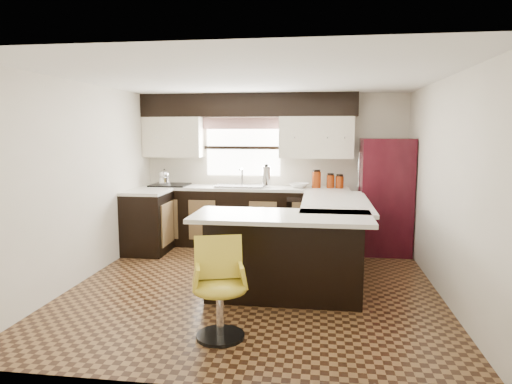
# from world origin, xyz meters

# --- Properties ---
(floor) EXTENTS (4.40, 4.40, 0.00)m
(floor) POSITION_xyz_m (0.00, 0.00, 0.00)
(floor) COLOR #49301A
(floor) RESTS_ON ground
(ceiling) EXTENTS (4.40, 4.40, 0.00)m
(ceiling) POSITION_xyz_m (0.00, 0.00, 2.40)
(ceiling) COLOR silver
(ceiling) RESTS_ON wall_back
(wall_back) EXTENTS (4.40, 0.00, 4.40)m
(wall_back) POSITION_xyz_m (0.00, 2.20, 1.20)
(wall_back) COLOR beige
(wall_back) RESTS_ON floor
(wall_front) EXTENTS (4.40, 0.00, 4.40)m
(wall_front) POSITION_xyz_m (0.00, -2.20, 1.20)
(wall_front) COLOR beige
(wall_front) RESTS_ON floor
(wall_left) EXTENTS (0.00, 4.40, 4.40)m
(wall_left) POSITION_xyz_m (-2.10, 0.00, 1.20)
(wall_left) COLOR beige
(wall_left) RESTS_ON floor
(wall_right) EXTENTS (0.00, 4.40, 4.40)m
(wall_right) POSITION_xyz_m (2.10, 0.00, 1.20)
(wall_right) COLOR beige
(wall_right) RESTS_ON floor
(base_cab_back) EXTENTS (3.30, 0.60, 0.90)m
(base_cab_back) POSITION_xyz_m (-0.45, 1.90, 0.45)
(base_cab_back) COLOR black
(base_cab_back) RESTS_ON floor
(base_cab_left) EXTENTS (0.60, 0.70, 0.90)m
(base_cab_left) POSITION_xyz_m (-1.80, 1.25, 0.45)
(base_cab_left) COLOR black
(base_cab_left) RESTS_ON floor
(counter_back) EXTENTS (3.30, 0.60, 0.04)m
(counter_back) POSITION_xyz_m (-0.45, 1.90, 0.92)
(counter_back) COLOR silver
(counter_back) RESTS_ON base_cab_back
(counter_left) EXTENTS (0.60, 0.70, 0.04)m
(counter_left) POSITION_xyz_m (-1.80, 1.25, 0.92)
(counter_left) COLOR silver
(counter_left) RESTS_ON base_cab_left
(soffit) EXTENTS (3.40, 0.35, 0.36)m
(soffit) POSITION_xyz_m (-0.40, 2.03, 2.22)
(soffit) COLOR black
(soffit) RESTS_ON wall_back
(upper_cab_left) EXTENTS (0.94, 0.35, 0.64)m
(upper_cab_left) POSITION_xyz_m (-1.62, 2.03, 1.72)
(upper_cab_left) COLOR beige
(upper_cab_left) RESTS_ON wall_back
(upper_cab_right) EXTENTS (1.14, 0.35, 0.64)m
(upper_cab_right) POSITION_xyz_m (0.68, 2.03, 1.72)
(upper_cab_right) COLOR beige
(upper_cab_right) RESTS_ON wall_back
(window_pane) EXTENTS (1.20, 0.02, 0.90)m
(window_pane) POSITION_xyz_m (-0.50, 2.18, 1.55)
(window_pane) COLOR white
(window_pane) RESTS_ON wall_back
(valance) EXTENTS (1.30, 0.06, 0.18)m
(valance) POSITION_xyz_m (-0.50, 2.14, 1.94)
(valance) COLOR #D19B93
(valance) RESTS_ON wall_back
(sink) EXTENTS (0.75, 0.45, 0.03)m
(sink) POSITION_xyz_m (-0.50, 1.88, 0.96)
(sink) COLOR #B2B2B7
(sink) RESTS_ON counter_back
(dishwasher) EXTENTS (0.58, 0.03, 0.78)m
(dishwasher) POSITION_xyz_m (0.55, 1.61, 0.43)
(dishwasher) COLOR black
(dishwasher) RESTS_ON floor
(cooktop) EXTENTS (0.58, 0.50, 0.02)m
(cooktop) POSITION_xyz_m (-1.65, 1.88, 0.96)
(cooktop) COLOR black
(cooktop) RESTS_ON counter_back
(peninsula_long) EXTENTS (0.60, 1.95, 0.90)m
(peninsula_long) POSITION_xyz_m (0.90, 0.62, 0.45)
(peninsula_long) COLOR black
(peninsula_long) RESTS_ON floor
(peninsula_return) EXTENTS (1.65, 0.60, 0.90)m
(peninsula_return) POSITION_xyz_m (0.38, -0.35, 0.45)
(peninsula_return) COLOR black
(peninsula_return) RESTS_ON floor
(counter_pen_long) EXTENTS (0.84, 1.95, 0.04)m
(counter_pen_long) POSITION_xyz_m (0.95, 0.62, 0.92)
(counter_pen_long) COLOR silver
(counter_pen_long) RESTS_ON peninsula_long
(counter_pen_return) EXTENTS (1.89, 0.84, 0.04)m
(counter_pen_return) POSITION_xyz_m (0.35, -0.44, 0.92)
(counter_pen_return) COLOR silver
(counter_pen_return) RESTS_ON peninsula_return
(refrigerator) EXTENTS (0.73, 0.70, 1.71)m
(refrigerator) POSITION_xyz_m (1.71, 1.77, 0.86)
(refrigerator) COLOR #350811
(refrigerator) RESTS_ON floor
(bar_chair) EXTENTS (0.58, 0.58, 0.88)m
(bar_chair) POSITION_xyz_m (-0.10, -1.40, 0.44)
(bar_chair) COLOR gold
(bar_chair) RESTS_ON floor
(kettle) EXTENTS (0.18, 0.18, 0.25)m
(kettle) POSITION_xyz_m (-1.74, 1.88, 1.09)
(kettle) COLOR silver
(kettle) RESTS_ON cooktop
(percolator) EXTENTS (0.13, 0.13, 0.33)m
(percolator) POSITION_xyz_m (-0.08, 1.90, 1.11)
(percolator) COLOR silver
(percolator) RESTS_ON counter_back
(mixing_bowl) EXTENTS (0.37, 0.37, 0.07)m
(mixing_bowl) POSITION_xyz_m (0.43, 1.90, 0.98)
(mixing_bowl) COLOR white
(mixing_bowl) RESTS_ON counter_back
(canister_large) EXTENTS (0.14, 0.14, 0.25)m
(canister_large) POSITION_xyz_m (0.69, 1.92, 1.07)
(canister_large) COLOR maroon
(canister_large) RESTS_ON counter_back
(canister_med) EXTENTS (0.12, 0.12, 0.20)m
(canister_med) POSITION_xyz_m (0.91, 1.92, 1.04)
(canister_med) COLOR maroon
(canister_med) RESTS_ON counter_back
(canister_small) EXTENTS (0.12, 0.12, 0.18)m
(canister_small) POSITION_xyz_m (1.05, 1.92, 1.04)
(canister_small) COLOR maroon
(canister_small) RESTS_ON counter_back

